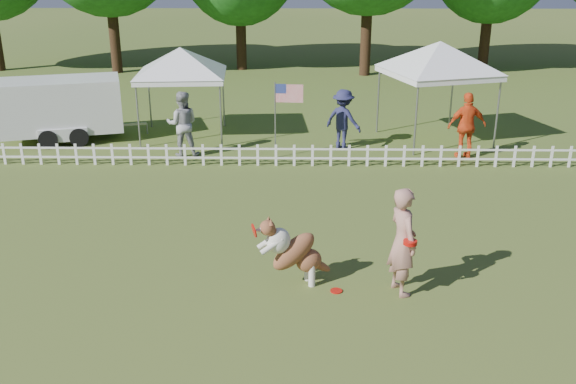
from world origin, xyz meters
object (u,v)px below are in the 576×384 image
Objects in this scene: canopy_tent_left at (183,94)px; cargo_trailer at (62,109)px; spectator_a at (182,124)px; dog at (295,251)px; spectator_b at (343,119)px; spectator_c at (467,126)px; handler at (403,241)px; frisbee_on_turf at (336,291)px; flag_pole at (275,121)px; canopy_tent_right at (436,93)px.

canopy_tent_left is 3.72m from cargo_trailer.
spectator_a is at bearing -85.66° from canopy_tent_left.
dog is 10.39m from canopy_tent_left.
spectator_a is 1.05× the size of spectator_b.
spectator_c is at bearing 39.41° from dog.
frisbee_on_turf is at bearing 71.95° from handler.
flag_pole reaches higher than cargo_trailer.
flag_pole is at bearing -1.60° from handler.
cargo_trailer reaches higher than handler.
canopy_tent_right is 2.02m from spectator_c.
canopy_tent_right reaches higher than flag_pole.
flag_pole reaches higher than frisbee_on_turf.
spectator_a is at bearing 179.56° from flag_pole.
frisbee_on_turf is at bearing -71.21° from canopy_tent_left.
handler is 1.44m from frisbee_on_turf.
canopy_tent_left reaches higher than spectator_b.
handler is at bearing -66.08° from canopy_tent_left.
spectator_a is at bearing 13.70° from handler.
canopy_tent_left is 7.84m from canopy_tent_right.
handler reaches higher than spectator_b.
handler is at bearing -24.52° from dog.
canopy_tent_left is (-3.58, 9.73, 0.71)m from dog.
cargo_trailer is at bearing 168.65° from flag_pole.
handler is at bearing -68.87° from flag_pole.
spectator_a is at bearing 43.82° from spectator_b.
cargo_trailer is 12.14m from spectator_c.
canopy_tent_left is 1.27× the size of flag_pole.
cargo_trailer is 6.88m from flag_pole.
cargo_trailer is 2.49× the size of spectator_b.
frisbee_on_turf is (0.72, -0.22, -0.65)m from dog.
flag_pole reaches higher than handler.
spectator_c is at bearing 174.73° from spectator_a.
spectator_c is at bearing -19.09° from canopy_tent_left.
handler is 0.70× the size of canopy_tent_left.
dog is 0.74× the size of spectator_b.
canopy_tent_left is (-5.39, 9.93, 0.42)m from handler.
dog is at bearing 114.97° from spectator_b.
canopy_tent_right is at bearing -6.66° from canopy_tent_left.
dog is 0.30× the size of cargo_trailer.
handler is 9.96m from canopy_tent_right.
canopy_tent_right is at bearing -15.73° from cargo_trailer.
cargo_trailer is at bearing -177.35° from canopy_tent_left.
handler is 8.67m from spectator_b.
handler reaches higher than dog.
spectator_c is at bearing -160.54° from spectator_b.
handler is 13.10m from cargo_trailer.
handler is 1.85m from dog.
dog is 8.96m from spectator_c.
flag_pole is (-1.33, 7.70, 1.07)m from frisbee_on_turf.
flag_pole is at bearing 60.54° from spectator_b.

